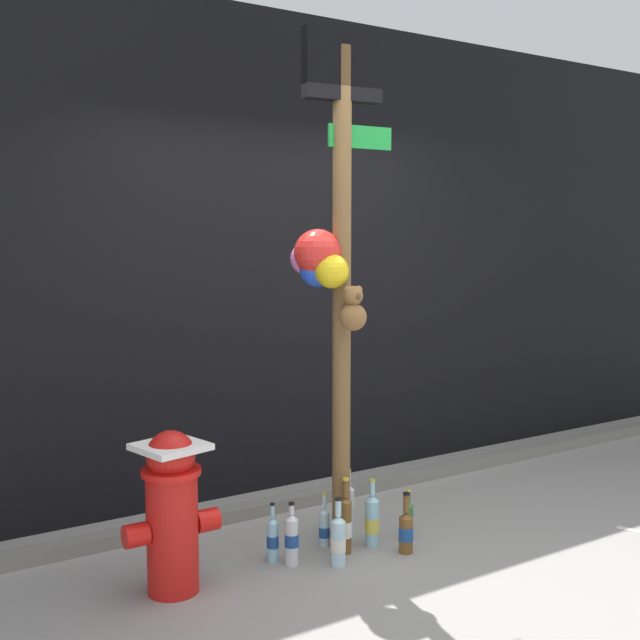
{
  "coord_description": "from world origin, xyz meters",
  "views": [
    {
      "loc": [
        -2.5,
        -3.03,
        1.72
      ],
      "look_at": [
        -0.34,
        0.4,
        1.28
      ],
      "focal_mm": 43.25,
      "sensor_mm": 36.0,
      "label": 1
    }
  ],
  "objects_px": {
    "memorial_post": "(332,247)",
    "bottle_5": "(408,519)",
    "bottle_2": "(372,520)",
    "fire_hydrant": "(172,508)",
    "bottle_0": "(324,527)",
    "bottle_3": "(338,540)",
    "bottle_7": "(346,524)",
    "bottle_6": "(337,512)",
    "bottle_9": "(292,539)",
    "bottle_8": "(406,531)",
    "bottle_4": "(273,539)",
    "bottle_1": "(348,510)"
  },
  "relations": [
    {
      "from": "bottle_2",
      "to": "bottle_9",
      "type": "xyz_separation_m",
      "value": [
        -0.51,
        0.02,
        -0.0
      ]
    },
    {
      "from": "fire_hydrant",
      "to": "bottle_2",
      "type": "bearing_deg",
      "value": -2.88
    },
    {
      "from": "bottle_5",
      "to": "bottle_7",
      "type": "relative_size",
      "value": 0.68
    },
    {
      "from": "fire_hydrant",
      "to": "bottle_2",
      "type": "relative_size",
      "value": 2.1
    },
    {
      "from": "bottle_3",
      "to": "bottle_0",
      "type": "bearing_deg",
      "value": 73.0
    },
    {
      "from": "bottle_0",
      "to": "bottle_5",
      "type": "xyz_separation_m",
      "value": [
        0.47,
        -0.17,
        0.0
      ]
    },
    {
      "from": "bottle_6",
      "to": "bottle_7",
      "type": "bearing_deg",
      "value": -114.44
    },
    {
      "from": "fire_hydrant",
      "to": "bottle_0",
      "type": "relative_size",
      "value": 2.62
    },
    {
      "from": "bottle_3",
      "to": "bottle_8",
      "type": "height_order",
      "value": "bottle_3"
    },
    {
      "from": "bottle_0",
      "to": "bottle_9",
      "type": "xyz_separation_m",
      "value": [
        -0.28,
        -0.12,
        0.03
      ]
    },
    {
      "from": "bottle_7",
      "to": "bottle_8",
      "type": "relative_size",
      "value": 1.25
    },
    {
      "from": "bottle_0",
      "to": "bottle_9",
      "type": "height_order",
      "value": "bottle_9"
    },
    {
      "from": "bottle_2",
      "to": "bottle_7",
      "type": "distance_m",
      "value": 0.19
    },
    {
      "from": "bottle_4",
      "to": "bottle_2",
      "type": "bearing_deg",
      "value": -10.28
    },
    {
      "from": "bottle_2",
      "to": "bottle_8",
      "type": "height_order",
      "value": "bottle_2"
    },
    {
      "from": "bottle_1",
      "to": "bottle_2",
      "type": "bearing_deg",
      "value": -69.67
    },
    {
      "from": "bottle_3",
      "to": "bottle_9",
      "type": "relative_size",
      "value": 1.08
    },
    {
      "from": "memorial_post",
      "to": "bottle_2",
      "type": "distance_m",
      "value": 1.54
    },
    {
      "from": "bottle_2",
      "to": "memorial_post",
      "type": "bearing_deg",
      "value": 157.44
    },
    {
      "from": "memorial_post",
      "to": "bottle_5",
      "type": "bearing_deg",
      "value": -14.02
    },
    {
      "from": "bottle_1",
      "to": "bottle_5",
      "type": "relative_size",
      "value": 1.43
    },
    {
      "from": "fire_hydrant",
      "to": "bottle_5",
      "type": "bearing_deg",
      "value": -3.38
    },
    {
      "from": "memorial_post",
      "to": "fire_hydrant",
      "type": "distance_m",
      "value": 1.56
    },
    {
      "from": "memorial_post",
      "to": "bottle_2",
      "type": "height_order",
      "value": "memorial_post"
    },
    {
      "from": "bottle_2",
      "to": "bottle_1",
      "type": "bearing_deg",
      "value": 110.33
    },
    {
      "from": "fire_hydrant",
      "to": "bottle_0",
      "type": "distance_m",
      "value": 0.98
    },
    {
      "from": "fire_hydrant",
      "to": "bottle_9",
      "type": "bearing_deg",
      "value": -3.49
    },
    {
      "from": "memorial_post",
      "to": "bottle_8",
      "type": "relative_size",
      "value": 8.29
    },
    {
      "from": "memorial_post",
      "to": "bottle_8",
      "type": "xyz_separation_m",
      "value": [
        0.31,
        -0.27,
        -1.54
      ]
    },
    {
      "from": "bottle_2",
      "to": "bottle_3",
      "type": "height_order",
      "value": "bottle_2"
    },
    {
      "from": "bottle_6",
      "to": "bottle_2",
      "type": "bearing_deg",
      "value": -76.37
    },
    {
      "from": "memorial_post",
      "to": "bottle_4",
      "type": "relative_size",
      "value": 8.69
    },
    {
      "from": "bottle_2",
      "to": "bottle_9",
      "type": "distance_m",
      "value": 0.51
    },
    {
      "from": "memorial_post",
      "to": "bottle_6",
      "type": "distance_m",
      "value": 1.56
    },
    {
      "from": "bottle_3",
      "to": "bottle_6",
      "type": "distance_m",
      "value": 0.45
    },
    {
      "from": "fire_hydrant",
      "to": "bottle_1",
      "type": "height_order",
      "value": "fire_hydrant"
    },
    {
      "from": "bottle_6",
      "to": "bottle_3",
      "type": "bearing_deg",
      "value": -122.82
    },
    {
      "from": "bottle_8",
      "to": "bottle_9",
      "type": "relative_size",
      "value": 1.0
    },
    {
      "from": "bottle_3",
      "to": "bottle_7",
      "type": "xyz_separation_m",
      "value": [
        0.12,
        0.11,
        0.03
      ]
    },
    {
      "from": "memorial_post",
      "to": "bottle_5",
      "type": "relative_size",
      "value": 9.78
    },
    {
      "from": "bottle_0",
      "to": "bottle_9",
      "type": "distance_m",
      "value": 0.31
    },
    {
      "from": "fire_hydrant",
      "to": "bottle_9",
      "type": "distance_m",
      "value": 0.7
    },
    {
      "from": "bottle_1",
      "to": "bottle_9",
      "type": "distance_m",
      "value": 0.47
    },
    {
      "from": "fire_hydrant",
      "to": "bottle_3",
      "type": "bearing_deg",
      "value": -11.81
    },
    {
      "from": "bottle_4",
      "to": "bottle_5",
      "type": "distance_m",
      "value": 0.82
    },
    {
      "from": "memorial_post",
      "to": "bottle_7",
      "type": "relative_size",
      "value": 6.62
    },
    {
      "from": "bottle_5",
      "to": "bottle_6",
      "type": "relative_size",
      "value": 0.82
    },
    {
      "from": "fire_hydrant",
      "to": "bottle_7",
      "type": "distance_m",
      "value": 1.0
    },
    {
      "from": "bottle_2",
      "to": "bottle_6",
      "type": "height_order",
      "value": "bottle_2"
    },
    {
      "from": "bottle_0",
      "to": "bottle_6",
      "type": "xyz_separation_m",
      "value": [
        0.16,
        0.12,
        0.02
      ]
    }
  ]
}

